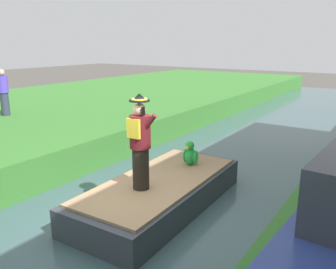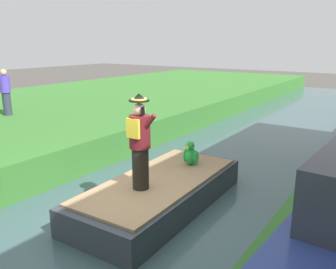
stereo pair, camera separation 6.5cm
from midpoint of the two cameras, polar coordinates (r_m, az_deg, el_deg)
The scene contains 6 objects.
ground_plane at distance 7.00m, azimuth -5.82°, elevation -14.84°, with size 80.00×80.00×0.00m, color #4C4742.
canal_water at distance 6.97m, azimuth -5.83°, elevation -14.48°, with size 5.24×48.00×0.10m, color #3D565B.
boat at distance 7.44m, azimuth -1.55°, elevation -9.43°, with size 1.92×4.25×0.61m.
person_pirate at distance 6.57m, azimuth -4.84°, elevation -1.30°, with size 0.61×0.42×1.85m.
parrot_plush at distance 8.06m, azimuth 3.45°, elevation -3.29°, with size 0.36×0.35×0.57m.
person_bystander at distance 13.42m, azimuth -25.37°, elevation 6.24°, with size 0.34×0.34×1.60m.
Camera 1 is at (3.90, -4.67, 3.45)m, focal length 37.35 mm.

